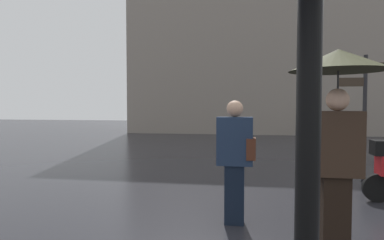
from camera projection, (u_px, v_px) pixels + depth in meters
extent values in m
cylinder|color=black|center=(307.00, 186.00, 1.35)|extent=(0.10, 0.10, 2.51)
cube|color=black|center=(335.00, 216.00, 3.48)|extent=(0.28, 0.18, 0.84)
cube|color=#332319|center=(337.00, 144.00, 3.44)|extent=(0.50, 0.23, 0.68)
sphere|color=tan|center=(338.00, 100.00, 3.42)|extent=(0.23, 0.23, 0.23)
cylinder|color=black|center=(338.00, 86.00, 3.42)|extent=(0.02, 0.02, 0.30)
cone|color=#2E2F1C|center=(338.00, 60.00, 3.40)|extent=(1.00, 1.00, 0.22)
cube|color=black|center=(234.00, 195.00, 4.39)|extent=(0.26, 0.16, 0.79)
cube|color=#1E2D47|center=(235.00, 141.00, 4.36)|extent=(0.47, 0.21, 0.64)
sphere|color=tan|center=(235.00, 109.00, 4.34)|extent=(0.22, 0.22, 0.22)
cube|color=#512819|center=(251.00, 149.00, 4.33)|extent=(0.12, 0.24, 0.28)
cylinder|color=black|center=(377.00, 188.00, 5.39)|extent=(0.46, 0.09, 0.46)
cube|color=black|center=(381.00, 148.00, 5.35)|extent=(0.28, 0.28, 0.24)
cylinder|color=black|center=(364.00, 119.00, 6.79)|extent=(0.08, 0.08, 2.60)
cube|color=#33281E|center=(380.00, 67.00, 6.70)|extent=(0.56, 0.04, 0.18)
cube|color=#33281E|center=(352.00, 82.00, 6.80)|extent=(0.52, 0.04, 0.18)
cube|color=gray|center=(256.00, 24.00, 18.69)|extent=(14.20, 3.08, 12.25)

